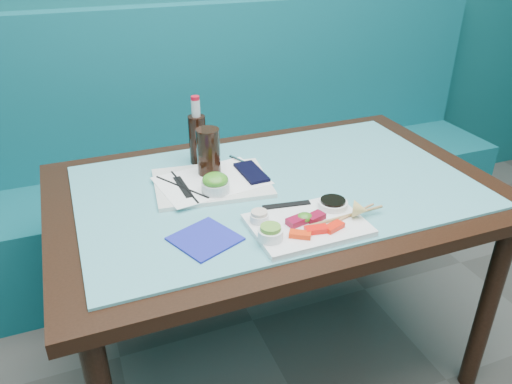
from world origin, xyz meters
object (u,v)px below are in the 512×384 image
object	(u,v)px
serving_tray	(212,183)
dining_table	(276,210)
seaweed_bowl	(216,187)
blue_napkin	(205,239)
sashimi_plate	(307,225)
booth_bench	(207,180)
cola_glass	(209,152)
cola_bottle_body	(198,140)

from	to	relation	value
serving_tray	dining_table	bearing A→B (deg)	-15.00
seaweed_bowl	blue_napkin	xyz separation A→B (m)	(-0.10, -0.22, -0.03)
dining_table	sashimi_plate	xyz separation A→B (m)	(-0.02, -0.26, 0.10)
booth_bench	blue_napkin	distance (m)	1.16
sashimi_plate	blue_napkin	distance (m)	0.28
booth_bench	seaweed_bowl	bearing A→B (deg)	-103.47
dining_table	sashimi_plate	world-z (taller)	sashimi_plate
serving_tray	seaweed_bowl	world-z (taller)	seaweed_bowl
cola_glass	serving_tray	bearing A→B (deg)	-100.30
booth_bench	seaweed_bowl	distance (m)	0.96
booth_bench	sashimi_plate	bearing A→B (deg)	-91.10
seaweed_bowl	dining_table	bearing A→B (deg)	-0.46
cola_bottle_body	blue_napkin	distance (m)	0.49
sashimi_plate	seaweed_bowl	world-z (taller)	seaweed_bowl
sashimi_plate	serving_tray	distance (m)	0.38
blue_napkin	serving_tray	bearing A→B (deg)	69.68
cola_bottle_body	blue_napkin	world-z (taller)	cola_bottle_body
booth_bench	dining_table	distance (m)	0.89
booth_bench	serving_tray	xyz separation A→B (m)	(-0.19, -0.76, 0.39)
dining_table	seaweed_bowl	size ratio (longest dim) A/B	16.29
cola_bottle_body	blue_napkin	bearing A→B (deg)	-103.90
sashimi_plate	seaweed_bowl	distance (m)	0.32
sashimi_plate	cola_glass	bearing A→B (deg)	111.41
cola_glass	cola_bottle_body	world-z (taller)	same
sashimi_plate	cola_glass	size ratio (longest dim) A/B	2.01
sashimi_plate	booth_bench	bearing A→B (deg)	88.15
serving_tray	cola_glass	distance (m)	0.10
dining_table	cola_glass	xyz separation A→B (m)	(-0.18, 0.13, 0.18)
booth_bench	blue_napkin	bearing A→B (deg)	-105.81
booth_bench	dining_table	size ratio (longest dim) A/B	2.14
serving_tray	cola_glass	world-z (taller)	cola_glass
sashimi_plate	serving_tray	world-z (taller)	sashimi_plate
sashimi_plate	seaweed_bowl	size ratio (longest dim) A/B	3.58
seaweed_bowl	cola_bottle_body	bearing A→B (deg)	85.84
cola_bottle_body	blue_napkin	xyz separation A→B (m)	(-0.12, -0.47, -0.08)
sashimi_plate	seaweed_bowl	bearing A→B (deg)	123.71
blue_napkin	cola_bottle_body	bearing A→B (deg)	76.10
sashimi_plate	serving_tray	bearing A→B (deg)	115.98
booth_bench	serving_tray	world-z (taller)	booth_bench
booth_bench	cola_glass	world-z (taller)	booth_bench
cola_bottle_body	seaweed_bowl	bearing A→B (deg)	-94.16
booth_bench	blue_napkin	size ratio (longest dim) A/B	19.83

